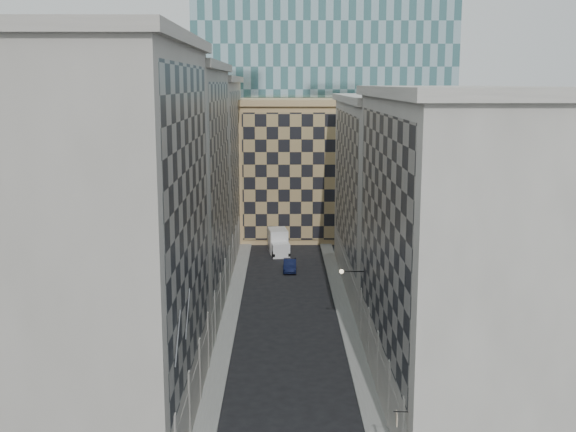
{
  "coord_description": "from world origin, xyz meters",
  "views": [
    {
      "loc": [
        -0.54,
        -31.35,
        20.88
      ],
      "look_at": [
        -0.14,
        13.13,
        12.69
      ],
      "focal_mm": 45.0,
      "sensor_mm": 36.0,
      "label": 1
    }
  ],
  "objects": [
    {
      "name": "bldg_left_c",
      "position": [
        -10.88,
        55.0,
        10.83
      ],
      "size": [
        10.8,
        22.8,
        21.7
      ],
      "color": "#9C978C",
      "rests_on": "ground"
    },
    {
      "name": "bldg_right_b",
      "position": [
        10.89,
        42.0,
        9.85
      ],
      "size": [
        10.8,
        28.8,
        19.7
      ],
      "color": "#A6A198",
      "rests_on": "ground"
    },
    {
      "name": "bldg_left_b",
      "position": [
        -10.88,
        33.0,
        11.32
      ],
      "size": [
        10.8,
        22.8,
        22.7
      ],
      "color": "gray",
      "rests_on": "ground"
    },
    {
      "name": "bldg_right_a",
      "position": [
        10.88,
        15.0,
        10.32
      ],
      "size": [
        10.8,
        26.8,
        20.7
      ],
      "color": "#A6A198",
      "rests_on": "ground"
    },
    {
      "name": "church_tower",
      "position": [
        0.0,
        82.0,
        26.95
      ],
      "size": [
        7.2,
        7.2,
        51.5
      ],
      "color": "#2C2822",
      "rests_on": "ground"
    },
    {
      "name": "bldg_left_a",
      "position": [
        -10.88,
        11.0,
        11.82
      ],
      "size": [
        10.8,
        22.8,
        23.7
      ],
      "color": "#9C978C",
      "rests_on": "ground"
    },
    {
      "name": "flagpoles_left",
      "position": [
        -5.9,
        6.0,
        8.0
      ],
      "size": [
        0.1,
        6.33,
        2.33
      ],
      "color": "gray",
      "rests_on": "ground"
    },
    {
      "name": "tan_block",
      "position": [
        2.0,
        67.9,
        9.44
      ],
      "size": [
        16.8,
        14.8,
        18.8
      ],
      "color": "tan",
      "rests_on": "ground"
    },
    {
      "name": "sidewalk_west",
      "position": [
        -5.25,
        30.0,
        0.07
      ],
      "size": [
        1.5,
        100.0,
        0.15
      ],
      "primitive_type": "cube",
      "color": "gray",
      "rests_on": "ground"
    },
    {
      "name": "bracket_lamp",
      "position": [
        4.38,
        24.0,
        6.2
      ],
      "size": [
        1.98,
        0.36,
        0.36
      ],
      "color": "black",
      "rests_on": "ground"
    },
    {
      "name": "dark_car",
      "position": [
        0.37,
        47.63,
        0.68
      ],
      "size": [
        1.48,
        4.12,
        1.35
      ],
      "primitive_type": "imported",
      "rotation": [
        0.0,
        0.0,
        -0.01
      ],
      "color": "#0E1535",
      "rests_on": "ground"
    },
    {
      "name": "sidewalk_east",
      "position": [
        5.25,
        30.0,
        0.07
      ],
      "size": [
        1.5,
        100.0,
        0.15
      ],
      "primitive_type": "cube",
      "color": "gray",
      "rests_on": "ground"
    },
    {
      "name": "box_truck",
      "position": [
        -0.93,
        56.27,
        1.29
      ],
      "size": [
        2.87,
        5.62,
        2.95
      ],
      "rotation": [
        0.0,
        0.0,
        0.13
      ],
      "color": "white",
      "rests_on": "ground"
    },
    {
      "name": "shop_sign",
      "position": [
        5.42,
        3.41,
        3.84
      ],
      "size": [
        0.75,
        0.65,
        0.73
      ],
      "rotation": [
        0.0,
        0.0,
        -0.08
      ],
      "color": "black",
      "rests_on": "ground"
    }
  ]
}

